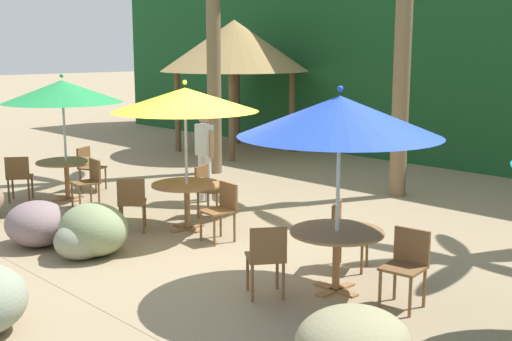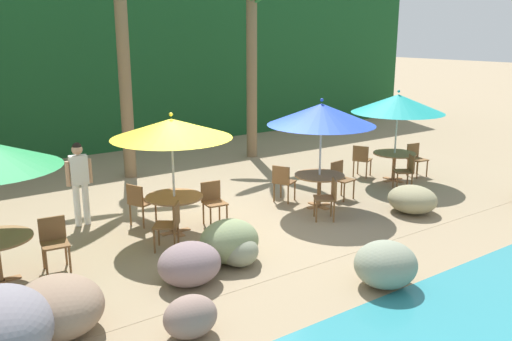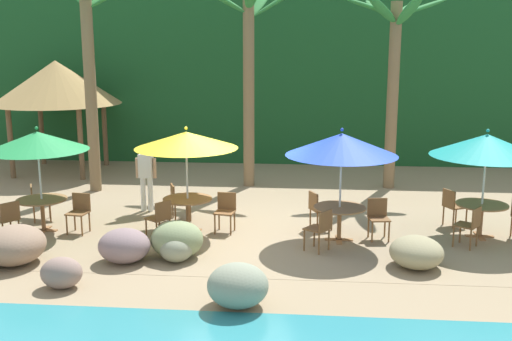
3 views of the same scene
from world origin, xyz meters
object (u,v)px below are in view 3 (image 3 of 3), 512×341
(umbrella_green, at_px, (37,141))
(dining_table_yellow, at_px, (188,204))
(chair_yellow_left, at_px, (160,217))
(chair_blue_seaward, at_px, (378,215))
(waiter_in_white, at_px, (146,172))
(dining_table_blue, at_px, (340,213))
(chair_green_seaward, at_px, (79,210))
(palapa_hut, at_px, (56,83))
(dining_table_teal, at_px, (482,210))
(chair_teal_left, at_px, (471,224))
(palm_tree_nearest, at_px, (88,48))
(umbrella_yellow, at_px, (186,140))
(chair_teal_inland, at_px, (452,205))
(chair_green_left, at_px, (8,218))
(chair_blue_left, at_px, (321,227))
(chair_blue_inland, at_px, (318,208))
(umbrella_blue, at_px, (342,144))
(chair_yellow_inland, at_px, (177,199))
(palm_tree_third, at_px, (394,61))
(palm_tree_second, at_px, (248,53))
(chair_green_inland, at_px, (37,200))
(dining_table_green, at_px, (42,204))
(umbrella_teal, at_px, (487,145))
(chair_yellow_seaward, at_px, (226,209))

(umbrella_green, relative_size, dining_table_yellow, 2.15)
(umbrella_green, xyz_separation_m, chair_yellow_left, (2.77, -0.39, -1.53))
(chair_blue_seaward, distance_m, waiter_in_white, 5.77)
(chair_yellow_left, distance_m, waiter_in_white, 2.42)
(dining_table_yellow, distance_m, dining_table_blue, 3.37)
(chair_green_seaward, distance_m, palapa_hut, 7.30)
(dining_table_yellow, relative_size, dining_table_teal, 1.00)
(chair_teal_left, bearing_deg, chair_yellow_left, -179.33)
(umbrella_green, relative_size, waiter_in_white, 1.39)
(palm_tree_nearest, bearing_deg, umbrella_green, -87.72)
(umbrella_green, height_order, waiter_in_white, umbrella_green)
(umbrella_yellow, height_order, dining_table_teal, umbrella_yellow)
(dining_table_blue, relative_size, palapa_hut, 0.27)
(chair_teal_inland, bearing_deg, dining_table_blue, -154.65)
(dining_table_blue, bearing_deg, palm_tree_nearest, 150.08)
(chair_green_left, bearing_deg, chair_teal_inland, 11.24)
(dining_table_yellow, height_order, chair_blue_left, chair_blue_left)
(dining_table_yellow, distance_m, chair_blue_inland, 2.91)
(umbrella_blue, distance_m, palapa_hut, 10.76)
(chair_yellow_inland, bearing_deg, palm_tree_third, 35.27)
(palapa_hut, height_order, waiter_in_white, palapa_hut)
(umbrella_yellow, distance_m, palm_tree_second, 4.87)
(chair_blue_inland, xyz_separation_m, chair_blue_left, (0.05, -1.47, 0.00))
(chair_green_inland, bearing_deg, chair_blue_left, -13.22)
(dining_table_green, bearing_deg, chair_green_left, -119.38)
(umbrella_yellow, bearing_deg, chair_teal_left, -6.24)
(chair_blue_inland, height_order, chair_teal_left, same)
(umbrella_yellow, bearing_deg, dining_table_blue, -7.05)
(waiter_in_white, bearing_deg, dining_table_blue, -21.92)
(chair_blue_seaward, relative_size, dining_table_teal, 0.79)
(dining_table_yellow, relative_size, umbrella_teal, 0.46)
(chair_blue_inland, height_order, palm_tree_second, palm_tree_second)
(umbrella_yellow, distance_m, palm_tree_nearest, 5.19)
(palm_tree_nearest, bearing_deg, chair_green_inland, -95.64)
(umbrella_green, height_order, chair_green_left, umbrella_green)
(umbrella_yellow, bearing_deg, chair_teal_inland, 7.86)
(palapa_hut, bearing_deg, chair_yellow_seaward, -43.52)
(dining_table_teal, bearing_deg, dining_table_yellow, -179.14)
(chair_blue_seaward, relative_size, chair_teal_left, 1.00)
(dining_table_green, relative_size, chair_blue_inland, 1.26)
(umbrella_green, xyz_separation_m, waiter_in_white, (1.89, 1.81, -1.05))
(umbrella_yellow, bearing_deg, chair_yellow_left, -121.35)
(umbrella_blue, relative_size, palm_tree_second, 0.41)
(chair_teal_inland, bearing_deg, umbrella_green, -172.79)
(chair_yellow_inland, xyz_separation_m, umbrella_blue, (3.74, -1.17, 1.56))
(chair_green_inland, distance_m, chair_blue_inland, 6.56)
(dining_table_teal, bearing_deg, chair_blue_seaward, -172.13)
(dining_table_green, distance_m, chair_teal_inland, 9.24)
(dining_table_green, relative_size, palapa_hut, 0.27)
(palapa_hut, bearing_deg, chair_yellow_left, -53.45)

